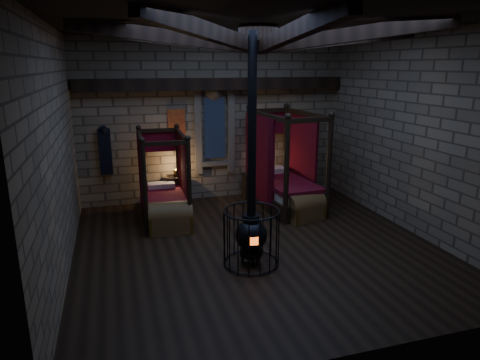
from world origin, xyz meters
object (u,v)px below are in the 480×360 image
object	(u,v)px
bed_left	(164,198)
bed_right	(283,184)
trunk_left	(171,218)
trunk_right	(304,208)
stove	(251,232)

from	to	relation	value
bed_left	bed_right	bearing A→B (deg)	2.79
trunk_left	bed_right	bearing A→B (deg)	22.48
trunk_right	bed_right	bearing A→B (deg)	81.21
bed_right	trunk_left	bearing A→B (deg)	-167.51
trunk_left	stove	world-z (taller)	stove
bed_right	stove	bearing A→B (deg)	-126.54
trunk_right	stove	size ratio (longest dim) A/B	0.25
bed_left	bed_right	distance (m)	3.04
bed_left	trunk_left	xyz separation A→B (m)	(0.03, -0.86, -0.20)
bed_left	stove	size ratio (longest dim) A/B	0.50
stove	bed_right	bearing A→B (deg)	65.25
bed_right	trunk_left	world-z (taller)	bed_right
bed_left	stove	bearing A→B (deg)	-65.61
bed_left	trunk_left	bearing A→B (deg)	-86.35
bed_left	trunk_right	bearing A→B (deg)	-16.29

